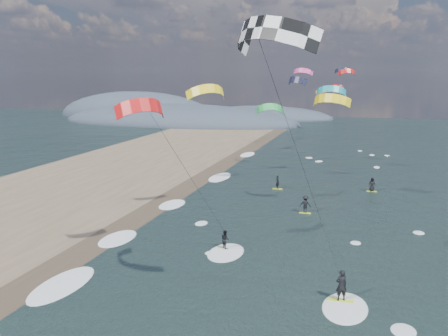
# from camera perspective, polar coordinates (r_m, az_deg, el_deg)

# --- Properties ---
(wet_sand_strip) EXTENTS (3.00, 240.00, 0.00)m
(wet_sand_strip) POSITION_cam_1_polar(r_m,az_deg,el_deg) (38.44, -17.06, -9.92)
(wet_sand_strip) COLOR #382D23
(wet_sand_strip) RESTS_ON ground
(coastal_hills) EXTENTS (80.00, 41.00, 15.00)m
(coastal_hills) POSITION_cam_1_polar(r_m,az_deg,el_deg) (138.82, -5.94, 5.50)
(coastal_hills) COLOR #3D4756
(coastal_hills) RESTS_ON ground
(kitesurfer_near_a) EXTENTS (8.08, 9.48, 16.27)m
(kitesurfer_near_a) POSITION_cam_1_polar(r_m,az_deg,el_deg) (23.78, 5.80, 9.07)
(kitesurfer_near_a) COLOR #D0F42B
(kitesurfer_near_a) RESTS_ON ground
(kitesurfer_near_b) EXTENTS (6.71, 8.95, 12.49)m
(kitesurfer_near_b) POSITION_cam_1_polar(r_m,az_deg,el_deg) (33.79, -5.48, 0.86)
(kitesurfer_near_b) COLOR #D0F42B
(kitesurfer_near_b) RESTS_ON ground
(far_kitesurfers) EXTENTS (11.54, 11.55, 1.73)m
(far_kitesurfers) POSITION_cam_1_polar(r_m,az_deg,el_deg) (52.78, 11.15, -2.95)
(far_kitesurfers) COLOR #D0F42B
(far_kitesurfers) RESTS_ON ground
(bg_kite_field) EXTENTS (13.13, 72.76, 5.53)m
(bg_kite_field) POSITION_cam_1_polar(r_m,az_deg,el_deg) (74.26, 10.50, 9.65)
(bg_kite_field) COLOR black
(bg_kite_field) RESTS_ON ground
(shoreline_surf) EXTENTS (2.40, 79.40, 0.11)m
(shoreline_surf) POSITION_cam_1_polar(r_m,az_deg,el_deg) (41.64, -12.02, -8.03)
(shoreline_surf) COLOR white
(shoreline_surf) RESTS_ON ground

